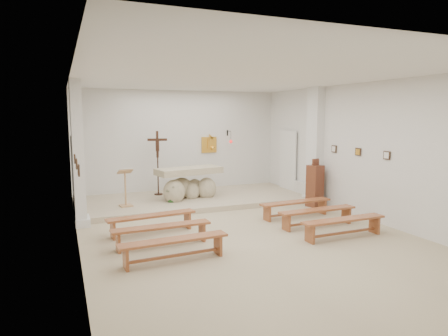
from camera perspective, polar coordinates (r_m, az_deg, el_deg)
name	(u,v)px	position (r m, az deg, el deg)	size (l,w,h in m)	color
ground	(241,232)	(9.31, 2.37, -9.12)	(7.00, 10.00, 0.00)	#C6B68F
wall_left	(76,163)	(8.17, -20.43, 0.61)	(0.02, 10.00, 3.50)	silver
wall_right	(364,151)	(10.89, 19.38, 2.27)	(0.02, 10.00, 3.50)	silver
wall_back	(180,143)	(13.65, -6.34, 3.63)	(7.00, 0.02, 3.50)	silver
ceiling	(241,78)	(8.96, 2.50, 12.79)	(7.00, 10.00, 0.02)	silver
sanctuary_platform	(194,199)	(12.47, -4.35, -4.50)	(6.98, 3.00, 0.15)	tan
pilaster_left	(78,154)	(10.16, -20.13, 1.89)	(0.26, 0.55, 3.50)	white
pilaster_right	(315,146)	(12.39, 12.82, 3.09)	(0.26, 0.55, 3.50)	white
gold_wall_relief	(209,145)	(13.95, -2.15, 3.34)	(0.55, 0.04, 0.55)	gold
sanctuary_lamp	(230,140)	(13.96, 0.91, 4.00)	(0.11, 0.36, 0.44)	black
station_frame_left_front	(79,170)	(7.38, -20.05, -0.30)	(0.03, 0.20, 0.20)	#382518
station_frame_left_mid	(76,164)	(8.37, -20.33, 0.56)	(0.03, 0.20, 0.20)	#382518
station_frame_left_rear	(75,159)	(9.36, -20.55, 1.24)	(0.03, 0.20, 0.20)	#382518
station_frame_right_front	(387,155)	(10.30, 22.24, 1.69)	(0.03, 0.20, 0.20)	#382518
station_frame_right_mid	(358,152)	(11.03, 18.61, 2.21)	(0.03, 0.20, 0.20)	#382518
station_frame_right_rear	(334,149)	(11.80, 15.44, 2.65)	(0.03, 0.20, 0.20)	#382518
radiator_left	(77,208)	(11.08, -20.24, -5.44)	(0.10, 0.85, 0.52)	silver
radiator_right	(302,190)	(13.18, 11.11, -3.09)	(0.10, 0.85, 0.52)	silver
altar	(188,185)	(12.24, -5.09, -2.48)	(2.11, 1.15, 1.03)	beige
lectern	(125,187)	(11.40, -13.89, -2.70)	(0.43, 0.38, 1.09)	tan
crucifix_stand	(158,158)	(12.79, -9.46, 1.39)	(0.61, 0.27, 2.03)	#3B1D12
potted_plant	(172,194)	(11.77, -7.46, -3.68)	(0.43, 0.38, 0.48)	#245120
donation_pedestal	(315,186)	(12.00, 12.85, -2.47)	(0.46, 0.46, 1.42)	brown
bench_left_front	(152,219)	(9.28, -10.28, -7.22)	(2.07, 0.57, 0.43)	#96512B
bench_right_front	(296,205)	(10.70, 10.22, -5.24)	(2.06, 0.46, 0.43)	#96512B
bench_left_second	(162,231)	(8.37, -8.89, -8.82)	(2.05, 0.39, 0.43)	#96512B
bench_right_second	(317,213)	(9.92, 13.21, -6.33)	(2.05, 0.39, 0.43)	#96512B
bench_left_third	(174,244)	(7.48, -7.15, -10.79)	(2.06, 0.44, 0.43)	#96512B
bench_right_third	(344,223)	(9.18, 16.72, -7.58)	(2.05, 0.36, 0.43)	#96512B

